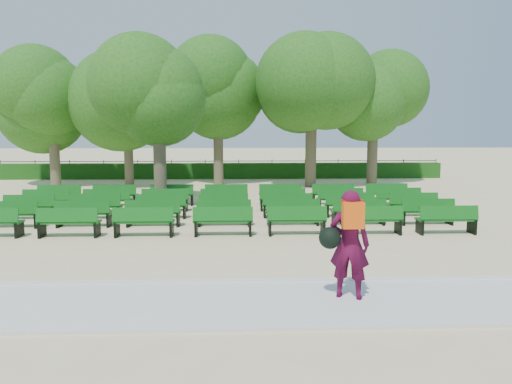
% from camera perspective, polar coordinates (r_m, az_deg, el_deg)
% --- Properties ---
extents(ground, '(120.00, 120.00, 0.00)m').
position_cam_1_polar(ground, '(15.74, -5.33, -3.54)').
color(ground, beige).
extents(paving, '(30.00, 2.20, 0.06)m').
position_cam_1_polar(paving, '(8.59, -7.98, -12.64)').
color(paving, silver).
rests_on(paving, ground).
extents(curb, '(30.00, 0.12, 0.10)m').
position_cam_1_polar(curb, '(9.67, -7.31, -10.22)').
color(curb, silver).
rests_on(curb, ground).
extents(hedge, '(26.00, 0.70, 0.90)m').
position_cam_1_polar(hedge, '(29.55, -3.92, 2.43)').
color(hedge, '#184A13').
rests_on(hedge, ground).
extents(fence, '(26.00, 0.10, 1.02)m').
position_cam_1_polar(fence, '(29.99, -3.89, 1.64)').
color(fence, black).
rests_on(fence, ground).
extents(tree_line, '(21.80, 6.80, 7.04)m').
position_cam_1_polar(tree_line, '(25.62, -4.16, 0.67)').
color(tree_line, '#286019').
rests_on(tree_line, ground).
extents(bench_array, '(1.64, 0.52, 1.03)m').
position_cam_1_polar(bench_array, '(16.62, -3.65, -2.65)').
color(bench_array, '#0F5A15').
rests_on(bench_array, ground).
extents(tree_among, '(4.50, 4.50, 6.30)m').
position_cam_1_polar(tree_among, '(18.81, -11.12, 11.14)').
color(tree_among, brown).
rests_on(tree_among, ground).
extents(person, '(0.93, 0.66, 1.87)m').
position_cam_1_polar(person, '(8.64, 10.47, -5.69)').
color(person, '#490A27').
rests_on(person, ground).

